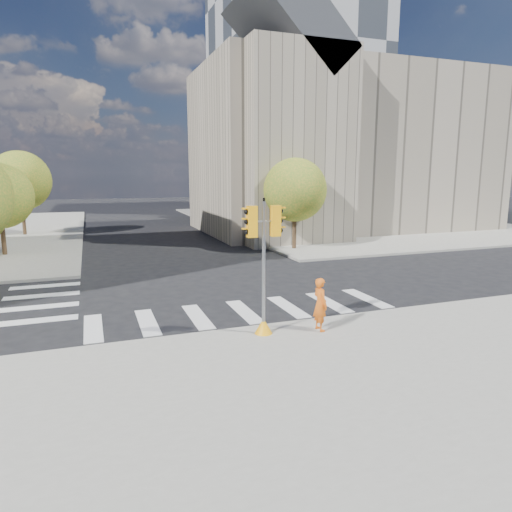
{
  "coord_description": "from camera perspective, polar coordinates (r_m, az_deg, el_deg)",
  "views": [
    {
      "loc": [
        -5.38,
        -17.71,
        5.18
      ],
      "look_at": [
        0.4,
        -1.92,
        2.1
      ],
      "focal_mm": 32.0,
      "sensor_mm": 36.0,
      "label": 1
    }
  ],
  "objects": [
    {
      "name": "ground",
      "position": [
        19.22,
        -3.09,
        -5.27
      ],
      "size": [
        160.0,
        160.0,
        0.0
      ],
      "primitive_type": "plane",
      "color": "black",
      "rests_on": "ground"
    },
    {
      "name": "sidewalk_near",
      "position": [
        10.0,
        17.08,
        -20.8
      ],
      "size": [
        30.0,
        14.0,
        0.15
      ],
      "primitive_type": "cube",
      "color": "gray",
      "rests_on": "ground"
    },
    {
      "name": "sidewalk_far_right",
      "position": [
        50.8,
        10.03,
        4.45
      ],
      "size": [
        28.0,
        40.0,
        0.15
      ],
      "primitive_type": "cube",
      "color": "gray",
      "rests_on": "ground"
    },
    {
      "name": "civic_building",
      "position": [
        42.43,
        9.81,
        13.05
      ],
      "size": [
        26.0,
        16.0,
        19.39
      ],
      "color": "gray",
      "rests_on": "ground"
    },
    {
      "name": "office_tower",
      "position": [
        66.42,
        4.75,
        18.85
      ],
      "size": [
        20.0,
        18.0,
        30.0
      ],
      "primitive_type": "cube",
      "color": "#9EA0A3",
      "rests_on": "ground"
    },
    {
      "name": "tree_lw_far",
      "position": [
        42.03,
        -27.4,
        8.36
      ],
      "size": [
        4.8,
        4.8,
        6.95
      ],
      "color": "#382616",
      "rests_on": "ground"
    },
    {
      "name": "tree_re_near",
      "position": [
        30.58,
        4.89,
        8.23
      ],
      "size": [
        4.2,
        4.2,
        6.16
      ],
      "color": "#382616",
      "rests_on": "ground"
    },
    {
      "name": "tree_re_mid",
      "position": [
        41.76,
        -2.15,
        9.24
      ],
      "size": [
        4.6,
        4.6,
        6.66
      ],
      "color": "#382616",
      "rests_on": "ground"
    },
    {
      "name": "tree_re_far",
      "position": [
        53.31,
        -6.17,
        8.91
      ],
      "size": [
        4.0,
        4.0,
        5.88
      ],
      "color": "#382616",
      "rests_on": "ground"
    },
    {
      "name": "lamp_near",
      "position": [
        34.42,
        2.82,
        9.37
      ],
      "size": [
        0.35,
        0.18,
        8.11
      ],
      "color": "black",
      "rests_on": "sidewalk_far_right"
    },
    {
      "name": "lamp_far",
      "position": [
        47.63,
        -3.83,
        9.63
      ],
      "size": [
        0.35,
        0.18,
        8.11
      ],
      "color": "black",
      "rests_on": "sidewalk_far_right"
    },
    {
      "name": "traffic_signal",
      "position": [
        14.18,
        0.96,
        -2.77
      ],
      "size": [
        1.06,
        0.56,
        4.28
      ],
      "rotation": [
        0.0,
        0.0,
        -0.02
      ],
      "color": "#FFA70D",
      "rests_on": "sidewalk_near"
    },
    {
      "name": "photographer",
      "position": [
        14.86,
        8.03,
        -5.99
      ],
      "size": [
        0.45,
        0.66,
        1.74
      ],
      "primitive_type": "imported",
      "rotation": [
        0.0,
        0.0,
        1.63
      ],
      "color": "orange",
      "rests_on": "sidewalk_near"
    }
  ]
}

